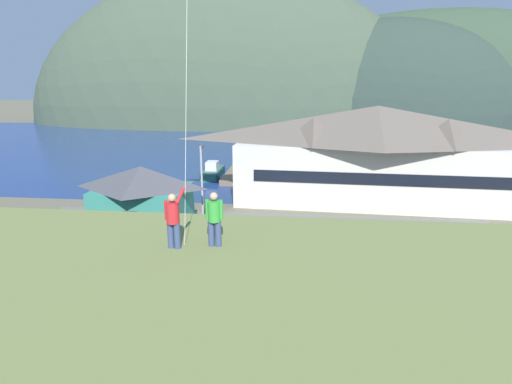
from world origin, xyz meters
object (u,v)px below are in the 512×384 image
(storage_shed_waterside, at_px, (303,179))
(person_kite_flyer, at_px, (173,219))
(person_companion, at_px, (214,218))
(parked_car_mid_row_far, at_px, (115,276))
(parked_car_back_row_left, at_px, (209,269))
(parking_light_pole, at_px, (202,181))
(parked_car_mid_row_center, at_px, (379,275))
(parked_car_lone_by_shed, at_px, (195,239))
(storage_shed_near_lot, at_px, (143,200))
(parked_car_mid_row_near, at_px, (469,243))
(wharf_dock, at_px, (238,175))
(moored_boat_wharfside, at_px, (213,172))
(parked_car_front_row_end, at_px, (405,245))
(parked_car_front_row_red, at_px, (30,256))
(harbor_lodge, at_px, (375,153))

(storage_shed_waterside, height_order, person_kite_flyer, person_kite_flyer)
(person_companion, bearing_deg, parked_car_mid_row_far, 132.33)
(parked_car_back_row_left, height_order, person_kite_flyer, person_kite_flyer)
(parking_light_pole, bearing_deg, parked_car_mid_row_center, -36.60)
(storage_shed_waterside, distance_m, parked_car_mid_row_far, 23.50)
(parked_car_lone_by_shed, distance_m, parked_car_mid_row_far, 6.82)
(storage_shed_near_lot, relative_size, parked_car_mid_row_near, 1.78)
(wharf_dock, xyz_separation_m, parked_car_back_row_left, (2.55, -29.33, 0.71))
(storage_shed_waterside, xyz_separation_m, parking_light_pole, (-8.38, -9.64, 1.81))
(moored_boat_wharfside, bearing_deg, parked_car_mid_row_center, -61.10)
(storage_shed_near_lot, xyz_separation_m, parked_car_front_row_end, (19.65, -2.85, -1.85))
(parked_car_mid_row_center, height_order, person_kite_flyer, person_kite_flyer)
(storage_shed_near_lot, relative_size, parked_car_front_row_end, 1.79)
(storage_shed_near_lot, distance_m, parked_car_front_row_red, 8.88)
(harbor_lodge, xyz_separation_m, parked_car_front_row_red, (-24.75, -18.43, -4.11))
(parked_car_front_row_red, xyz_separation_m, person_companion, (14.54, -10.72, 6.67))
(wharf_dock, bearing_deg, parked_car_mid_row_near, -49.75)
(parking_light_pole, bearing_deg, parked_car_lone_by_shed, -83.60)
(moored_boat_wharfside, distance_m, person_kite_flyer, 40.71)
(moored_boat_wharfside, xyz_separation_m, parked_car_mid_row_far, (0.73, -30.59, 0.34))
(storage_shed_waterside, xyz_separation_m, wharf_dock, (-8.31, 9.96, -1.93))
(wharf_dock, bearing_deg, storage_shed_near_lot, -101.87)
(wharf_dock, distance_m, parked_car_mid_row_far, 30.85)
(parked_car_mid_row_near, relative_size, parked_car_lone_by_shed, 1.01)
(wharf_dock, xyz_separation_m, parked_car_front_row_red, (-9.38, -28.56, 0.71))
(parked_car_mid_row_near, bearing_deg, wharf_dock, 130.25)
(storage_shed_near_lot, height_order, parked_car_mid_row_center, storage_shed_near_lot)
(parked_car_front_row_red, distance_m, parked_car_mid_row_center, 21.95)
(storage_shed_waterside, bearing_deg, parking_light_pole, -131.00)
(parked_car_front_row_end, xyz_separation_m, parked_car_mid_row_far, (-17.79, -6.49, 0.00))
(storage_shed_near_lot, bearing_deg, parked_car_lone_by_shed, -33.32)
(parked_car_mid_row_center, height_order, parked_car_lone_by_shed, same)
(storage_shed_near_lot, xyz_separation_m, parked_car_mid_row_center, (17.06, -7.60, -1.85))
(storage_shed_near_lot, distance_m, person_companion, 20.89)
(wharf_dock, bearing_deg, parked_car_front_row_end, -57.98)
(harbor_lodge, relative_size, parked_car_lone_by_shed, 6.90)
(wharf_dock, relative_size, parked_car_back_row_left, 2.31)
(parked_car_mid_row_near, distance_m, parked_car_front_row_end, 4.67)
(parked_car_mid_row_near, bearing_deg, parked_car_back_row_left, -160.68)
(moored_boat_wharfside, xyz_separation_m, parked_car_back_row_left, (5.91, -29.19, 0.34))
(parked_car_mid_row_center, bearing_deg, harbor_lodge, 81.55)
(wharf_dock, bearing_deg, person_kite_flyer, -84.32)
(storage_shed_waterside, bearing_deg, wharf_dock, 129.84)
(person_kite_flyer, bearing_deg, wharf_dock, 95.68)
(wharf_dock, relative_size, parked_car_front_row_red, 2.37)
(parked_car_front_row_end, bearing_deg, parked_car_front_row_red, -170.00)
(parked_car_lone_by_shed, bearing_deg, parked_car_back_row_left, -66.25)
(parked_car_back_row_left, bearing_deg, parked_car_front_row_end, 21.99)
(storage_shed_near_lot, xyz_separation_m, person_companion, (9.65, -17.89, 4.83))
(parked_car_back_row_left, bearing_deg, moored_boat_wharfside, 101.45)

